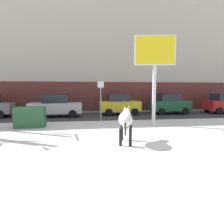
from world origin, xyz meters
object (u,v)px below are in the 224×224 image
object	(u,v)px
car_yellow_hatchback	(119,104)
billboard	(155,56)
car_silver_sedan	(56,106)
dumpster	(30,117)
car_darkgreen_hatchback	(169,104)
pedestrian_near_billboard	(170,103)
cow_holstein	(126,119)
street_sign	(101,98)
car_red_hatchback	(224,103)

from	to	relation	value
car_yellow_hatchback	billboard	bearing A→B (deg)	-77.99
billboard	car_yellow_hatchback	xyz separation A→B (m)	(-1.18, 5.54, -3.39)
car_silver_sedan	dumpster	world-z (taller)	car_silver_sedan
car_yellow_hatchback	dumpster	distance (m)	8.28
billboard	car_darkgreen_hatchback	size ratio (longest dim) A/B	1.57
car_yellow_hatchback	pedestrian_near_billboard	bearing A→B (deg)	20.74
car_darkgreen_hatchback	pedestrian_near_billboard	world-z (taller)	car_darkgreen_hatchback
cow_holstein	car_silver_sedan	distance (m)	9.83
car_silver_sedan	street_sign	bearing A→B (deg)	-38.52
car_darkgreen_hatchback	pedestrian_near_billboard	size ratio (longest dim) A/B	2.05
cow_holstein	car_silver_sedan	bearing A→B (deg)	113.58
car_silver_sedan	street_sign	distance (m)	4.49
car_silver_sedan	car_yellow_hatchback	xyz separation A→B (m)	(5.46, 0.67, 0.02)
car_darkgreen_hatchback	car_red_hatchback	world-z (taller)	same
car_silver_sedan	car_darkgreen_hatchback	distance (m)	10.14
dumpster	pedestrian_near_billboard	bearing A→B (deg)	31.27
car_red_hatchback	cow_holstein	bearing A→B (deg)	-140.88
car_darkgreen_hatchback	car_yellow_hatchback	bearing A→B (deg)	179.00
cow_holstein	car_silver_sedan	size ratio (longest dim) A/B	0.46
car_yellow_hatchback	street_sign	xyz separation A→B (m)	(-2.00, -3.42, 0.74)
dumpster	cow_holstein	bearing A→B (deg)	-42.40
car_silver_sedan	pedestrian_near_billboard	size ratio (longest dim) A/B	2.46
car_red_hatchback	pedestrian_near_billboard	xyz separation A→B (m)	(-4.27, 2.44, -0.05)
car_yellow_hatchback	car_red_hatchback	distance (m)	10.08
cow_holstein	pedestrian_near_billboard	xyz separation A→B (m)	(7.33, 11.88, -0.12)
cow_holstein	billboard	distance (m)	5.95
car_darkgreen_hatchback	street_sign	world-z (taller)	street_sign
car_darkgreen_hatchback	street_sign	bearing A→B (deg)	-153.37
billboard	dumpster	size ratio (longest dim) A/B	3.27
street_sign	pedestrian_near_billboard	bearing A→B (deg)	35.76
car_yellow_hatchback	dumpster	xyz separation A→B (m)	(-6.41, -5.22, -0.33)
car_yellow_hatchback	dumpster	size ratio (longest dim) A/B	2.09
car_yellow_hatchback	car_darkgreen_hatchback	distance (m)	4.66
dumpster	car_silver_sedan	bearing A→B (deg)	78.19
car_darkgreen_hatchback	car_red_hatchback	distance (m)	5.41
car_silver_sedan	car_darkgreen_hatchback	size ratio (longest dim) A/B	1.20
pedestrian_near_billboard	car_silver_sedan	bearing A→B (deg)	-165.72
street_sign	car_yellow_hatchback	bearing A→B (deg)	59.67
billboard	street_sign	distance (m)	4.65
car_silver_sedan	pedestrian_near_billboard	world-z (taller)	car_silver_sedan
billboard	car_red_hatchback	xyz separation A→B (m)	(8.89, 5.30, -3.39)
billboard	street_sign	size ratio (longest dim) A/B	1.97
cow_holstein	pedestrian_near_billboard	distance (m)	13.96
car_silver_sedan	car_darkgreen_hatchback	bearing A→B (deg)	3.33
car_darkgreen_hatchback	dumpster	bearing A→B (deg)	-155.10
car_silver_sedan	car_yellow_hatchback	size ratio (longest dim) A/B	1.20
dumpster	street_sign	xyz separation A→B (m)	(4.41, 1.80, 1.07)
car_red_hatchback	street_sign	xyz separation A→B (m)	(-12.08, -3.18, 0.74)
billboard	car_yellow_hatchback	size ratio (longest dim) A/B	1.57
car_silver_sedan	pedestrian_near_billboard	distance (m)	11.62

